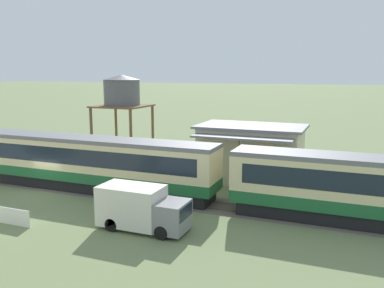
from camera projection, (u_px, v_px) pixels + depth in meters
name	position (u px, v px, depth m)	size (l,w,h in m)	color
ground_plane	(49.00, 191.00, 32.05)	(600.00, 600.00, 0.00)	#707F51
passenger_train	(90.00, 161.00, 31.84)	(67.14, 3.03, 4.22)	#1E6033
railway_track	(87.00, 189.00, 32.40)	(125.42, 3.60, 0.04)	#665B51
station_building	(251.00, 153.00, 34.77)	(8.98, 6.87, 4.78)	beige
water_tower	(122.00, 93.00, 40.53)	(4.96, 4.96, 8.97)	brown
delivery_truck_grey	(141.00, 208.00, 23.99)	(5.42, 2.20, 2.59)	gray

